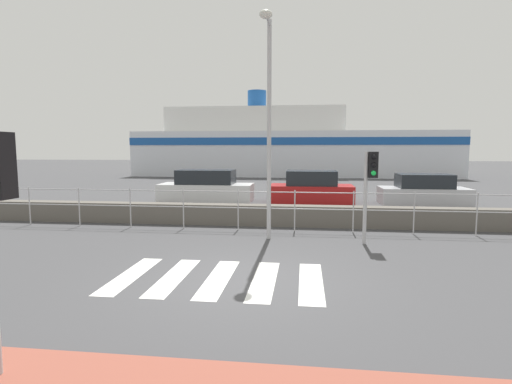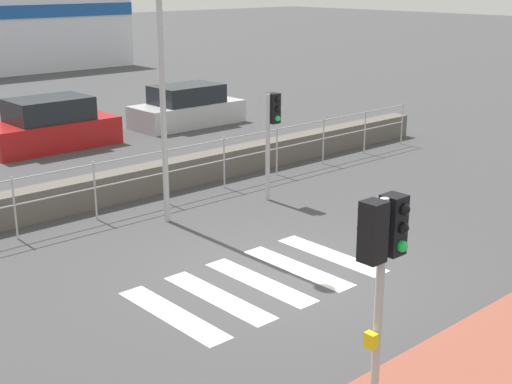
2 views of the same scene
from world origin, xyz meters
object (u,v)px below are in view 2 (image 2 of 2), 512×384
object	(u,v)px
traffic_light_far	(272,122)
streetlamp	(168,42)
traffic_light_near	(382,250)
parked_car_red	(50,127)
parked_car_silver	(187,108)

from	to	relation	value
traffic_light_far	streetlamp	world-z (taller)	streetlamp
traffic_light_near	parked_car_red	bearing A→B (deg)	76.72
traffic_light_far	parked_car_red	xyz separation A→B (m)	(-1.38, 8.20, -1.16)
streetlamp	parked_car_red	world-z (taller)	streetlamp
traffic_light_far	parked_car_silver	xyz separation A→B (m)	(3.71, 8.20, -1.21)
traffic_light_near	streetlamp	world-z (taller)	streetlamp
traffic_light_far	parked_car_silver	distance (m)	9.09
traffic_light_near	parked_car_red	distance (m)	15.73
streetlamp	traffic_light_near	bearing A→B (deg)	-107.72
traffic_light_near	streetlamp	bearing A→B (deg)	72.28
traffic_light_far	traffic_light_near	bearing A→B (deg)	-125.28
parked_car_red	traffic_light_near	bearing A→B (deg)	-103.28
traffic_light_near	parked_car_red	xyz separation A→B (m)	(3.60, 15.24, -1.47)
parked_car_silver	traffic_light_near	bearing A→B (deg)	-119.69
streetlamp	parked_car_red	size ratio (longest dim) A/B	1.54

